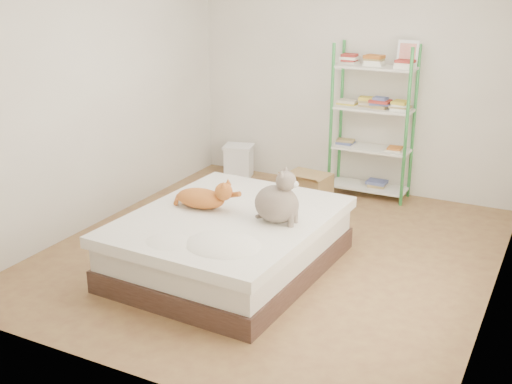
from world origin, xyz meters
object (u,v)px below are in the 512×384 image
Objects in this scene: bed at (230,242)px; orange_cat at (201,196)px; white_bin at (239,161)px; grey_cat at (277,196)px; shelf_unit at (373,118)px; cardboard_box at (308,188)px.

bed is 0.47m from orange_cat.
orange_cat reaches higher than bed.
bed is at bearing -63.22° from white_bin.
grey_cat is at bearing -3.09° from orange_cat.
white_bin is (-0.84, 2.24, -0.39)m from orange_cat.
white_bin is (-1.65, -0.07, -0.70)m from shelf_unit.
grey_cat reaches higher than orange_cat.
shelf_unit is (0.80, 2.30, 0.31)m from orange_cat.
cardboard_box is 1.20m from white_bin.
grey_cat is 2.78m from white_bin.
orange_cat reaches higher than cardboard_box.
orange_cat is 0.74m from grey_cat.
shelf_unit is (0.49, 2.35, 0.66)m from bed.
bed is 3.74× the size of orange_cat.
bed is 3.98× the size of cardboard_box.
grey_cat is 2.31m from shelf_unit.
grey_cat is at bearing -68.80° from cardboard_box.
orange_cat is at bearing -69.32° from white_bin.
grey_cat is 0.91× the size of cardboard_box.
white_bin is (-1.16, 2.29, -0.04)m from bed.
shelf_unit is (0.08, 2.30, 0.19)m from grey_cat.
cardboard_box is at bearing 93.87° from bed.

